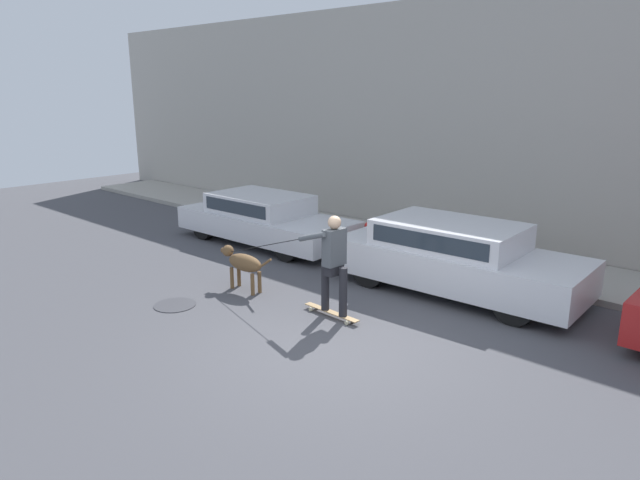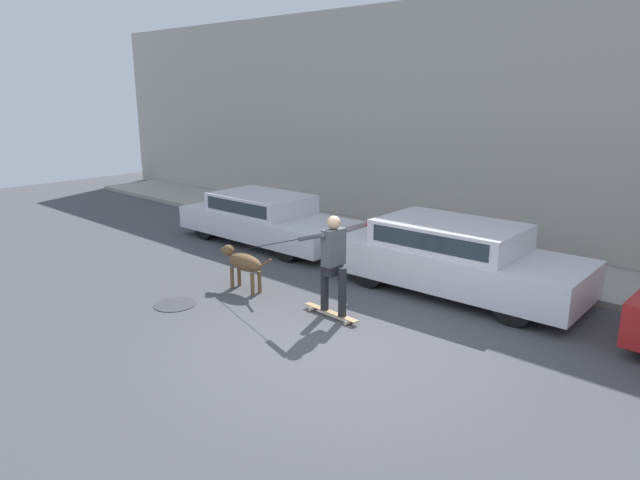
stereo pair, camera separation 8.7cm
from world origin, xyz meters
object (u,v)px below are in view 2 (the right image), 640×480
parked_car_0 (265,219)px  fire_hydrant (369,238)px  skateboarder (333,260)px  dog (243,263)px  parked_car_1 (456,258)px

parked_car_0 → fire_hydrant: size_ratio=5.94×
parked_car_0 → skateboarder: bearing=-30.7°
dog → fire_hydrant: (0.36, 3.27, -0.11)m
parked_car_0 → fire_hydrant: (2.54, 0.75, -0.17)m
parked_car_0 → fire_hydrant: 2.66m
fire_hydrant → dog: bearing=-96.2°
parked_car_1 → skateboarder: skateboarder is taller
skateboarder → fire_hydrant: size_ratio=3.90×
parked_car_0 → fire_hydrant: parked_car_0 is taller
dog → skateboarder: skateboarder is taller
parked_car_1 → skateboarder: size_ratio=1.50×
parked_car_0 → dog: bearing=-50.3°
fire_hydrant → parked_car_0: bearing=-163.6°
parked_car_0 → parked_car_1: 5.09m
parked_car_0 → parked_car_1: parked_car_1 is taller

